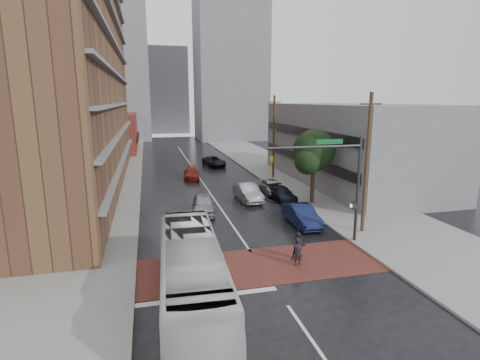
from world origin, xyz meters
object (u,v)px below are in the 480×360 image
car_parked_near (302,215)px  car_parked_mid (282,194)px  car_parked_far (271,186)px  pedestrian_b (298,246)px  car_travel_a (203,204)px  suv_travel (214,161)px  transit_bus (192,273)px  car_travel_c (191,173)px  pedestrian_a (298,252)px  car_travel_b (248,192)px

car_parked_near → car_parked_mid: car_parked_near is taller
car_parked_far → pedestrian_b: bearing=-100.8°
car_travel_a → car_parked_mid: (7.99, 2.45, -0.17)m
suv_travel → transit_bus: bearing=-111.5°
car_travel_a → car_parked_mid: car_travel_a is taller
pedestrian_b → car_travel_c: pedestrian_b is taller
pedestrian_b → car_parked_mid: bearing=89.2°
suv_travel → car_parked_far: 17.72m
transit_bus → car_travel_a: transit_bus is taller
car_parked_mid → car_parked_far: 2.79m
car_travel_a → car_parked_near: 8.44m
transit_bus → pedestrian_a: size_ratio=6.97×
car_travel_c → transit_bus: bearing=-92.2°
transit_bus → car_travel_a: size_ratio=2.46×
car_travel_a → car_parked_near: car_travel_a is taller
transit_bus → pedestrian_a: transit_bus is taller
pedestrian_a → pedestrian_b: 0.73m
pedestrian_a → car_parked_far: bearing=59.2°
car_parked_near → car_travel_a: bearing=144.5°
car_parked_near → car_parked_far: car_parked_near is taller
pedestrian_a → car_parked_far: 17.18m
pedestrian_a → pedestrian_b: size_ratio=0.95×
pedestrian_a → car_travel_c: (-3.20, 26.14, -0.18)m
car_travel_b → car_parked_near: size_ratio=1.04×
transit_bus → suv_travel: size_ratio=2.30×
car_parked_near → car_travel_b: bearing=105.1°
car_parked_near → car_parked_mid: bearing=81.3°
transit_bus → car_parked_mid: 19.92m
transit_bus → car_travel_c: 29.23m
pedestrian_a → car_travel_a: pedestrian_a is taller
car_travel_b → car_parked_far: car_travel_b is taller
car_travel_a → car_parked_far: 9.41m
car_parked_mid → car_parked_far: (-0.17, 2.79, 0.11)m
pedestrian_a → pedestrian_b: pedestrian_b is taller
car_travel_b → car_parked_far: (3.10, 2.18, -0.08)m
pedestrian_a → car_parked_mid: 14.53m
suv_travel → car_parked_far: bearing=-90.6°
pedestrian_a → car_parked_near: 7.27m
transit_bus → car_parked_near: bearing=47.6°
car_travel_c → suv_travel: bearing=66.4°
car_travel_c → car_parked_far: 11.83m
pedestrian_b → car_travel_c: size_ratio=0.39×
car_parked_near → car_parked_mid: size_ratio=1.10×
suv_travel → car_parked_far: car_parked_far is taller
car_parked_far → car_travel_c: bearing=129.2°
transit_bus → car_parked_mid: transit_bus is taller
car_travel_b → car_parked_mid: 3.33m
transit_bus → car_travel_b: bearing=69.8°
car_travel_b → transit_bus: bearing=-116.2°
suv_travel → car_travel_c: bearing=-127.9°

